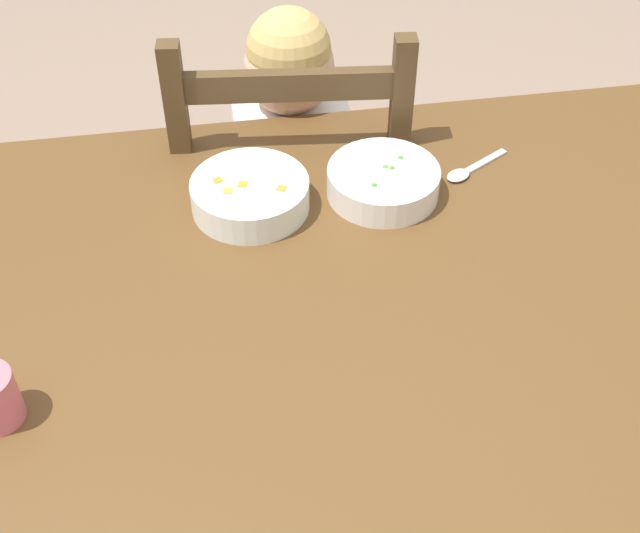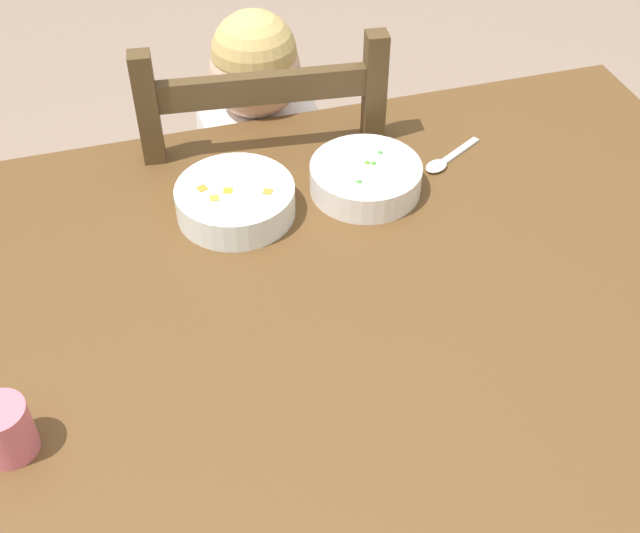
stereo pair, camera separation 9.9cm
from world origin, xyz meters
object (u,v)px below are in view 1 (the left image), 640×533
Objects in this scene: bowl_of_peas at (383,181)px; spoon at (467,171)px; child_figure at (294,168)px; dining_table at (309,383)px; bowl_of_carrots at (250,194)px; dining_chair at (293,231)px.

spoon is at bearing 11.48° from bowl_of_peas.
bowl_of_peas is (0.11, -0.29, 0.18)m from child_figure.
dining_table is 8.04× the size of bowl_of_carrots.
dining_table is 0.36m from bowl_of_peas.
dining_table is 0.59m from child_figure.
child_figure is 0.36m from bowl_of_carrots.
bowl_of_peas is (0.11, -0.30, 0.34)m from dining_chair.
child_figure is 0.40m from spoon.
child_figure is 0.36m from bowl_of_peas.
child_figure reaches higher than bowl_of_peas.
spoon is (0.15, 0.03, -0.02)m from bowl_of_peas.
spoon is (0.26, -0.26, 0.15)m from child_figure.
child_figure is 7.35× the size of spoon.
dining_table is 1.54× the size of dining_chair.
dining_table is at bearing -80.89° from bowl_of_carrots.
bowl_of_peas is at bearing 60.44° from dining_table.
dining_table is 8.30× the size of bowl_of_peas.
bowl_of_peas is 0.16m from spoon.
bowl_of_peas is at bearing 0.01° from bowl_of_carrots.
bowl_of_carrots is at bearing -179.99° from bowl_of_peas.
dining_chair is 0.49m from spoon.
child_figure reaches higher than spoon.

